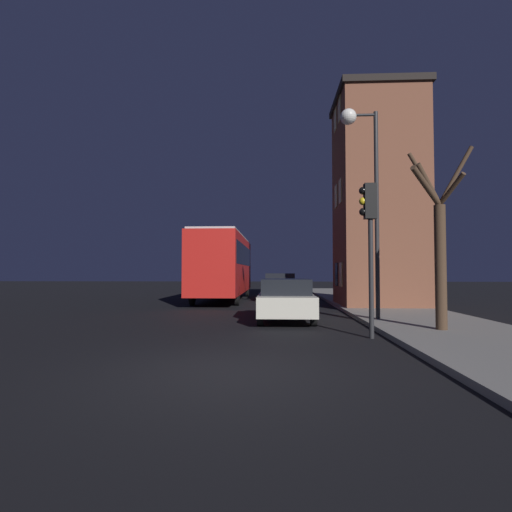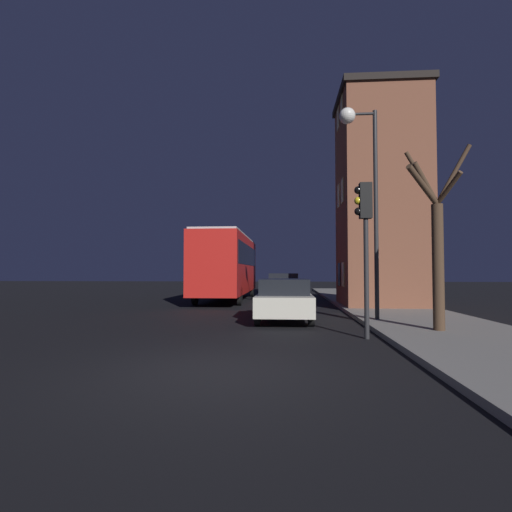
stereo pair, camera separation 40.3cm
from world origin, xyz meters
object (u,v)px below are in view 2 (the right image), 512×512
bus (228,262)px  car_far_lane (283,283)px  car_near_lane (284,299)px  car_mid_lane (283,286)px  streetlamp (361,160)px  traffic_light (364,226)px  bare_tree (436,243)px

bus → car_far_lane: bus is taller
car_far_lane → car_near_lane: bearing=-89.4°
car_mid_lane → streetlamp: bearing=-75.4°
streetlamp → car_near_lane: size_ratio=1.70×
bus → car_mid_lane: (3.25, 0.17, -1.40)m
car_mid_lane → traffic_light: bearing=-80.8°
traffic_light → bare_tree: bearing=17.2°
streetlamp → traffic_light: 4.03m
traffic_light → bare_tree: size_ratio=0.81×
traffic_light → bare_tree: 2.10m
car_mid_lane → car_far_lane: (-0.10, 9.10, -0.06)m
traffic_light → car_far_lane: bearing=95.7°
bare_tree → bus: bare_tree is taller
streetlamp → bare_tree: size_ratio=1.44×
car_far_lane → streetlamp: bearing=-81.9°
streetlamp → car_mid_lane: streetlamp is taller
traffic_light → car_far_lane: 22.42m
bus → bare_tree: bearing=-59.3°
streetlamp → bare_tree: bearing=-59.3°
bare_tree → bus: (-7.33, 12.34, -0.21)m
car_near_lane → car_far_lane: 18.78m
streetlamp → traffic_light: bearing=-99.1°
car_mid_lane → car_far_lane: car_mid_lane is taller
bus → car_near_lane: bus is taller
bare_tree → car_far_lane: 22.07m
car_near_lane → car_far_lane: car_near_lane is taller
car_far_lane → bare_tree: bearing=-79.0°
traffic_light → car_mid_lane: bearing=99.2°
car_near_lane → car_far_lane: (-0.20, 18.78, 0.02)m
streetlamp → car_far_lane: size_ratio=1.55×
car_near_lane → car_mid_lane: car_mid_lane is taller
streetlamp → car_far_lane: streetlamp is taller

